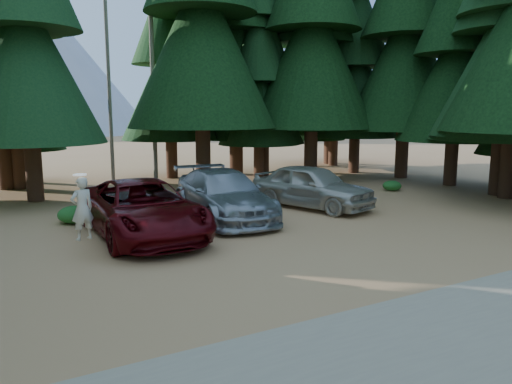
{
  "coord_description": "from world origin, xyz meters",
  "views": [
    {
      "loc": [
        -7.72,
        -12.25,
        4.05
      ],
      "look_at": [
        0.53,
        2.56,
        1.25
      ],
      "focal_mm": 35.0,
      "sensor_mm": 36.0,
      "label": 1
    }
  ],
  "objects_px": {
    "silver_minivan_right": "(312,186)",
    "frisbee_player": "(82,208)",
    "log_right": "(243,190)",
    "log_mid": "(194,200)",
    "red_pickup": "(143,209)",
    "log_left": "(149,202)",
    "silver_minivan_center": "(223,195)"
  },
  "relations": [
    {
      "from": "silver_minivan_center",
      "to": "silver_minivan_right",
      "type": "relative_size",
      "value": 1.17
    },
    {
      "from": "silver_minivan_right",
      "to": "log_left",
      "type": "bearing_deg",
      "value": 128.46
    },
    {
      "from": "silver_minivan_center",
      "to": "log_mid",
      "type": "bearing_deg",
      "value": 92.34
    },
    {
      "from": "silver_minivan_center",
      "to": "log_left",
      "type": "xyz_separation_m",
      "value": [
        -1.67,
        3.87,
        -0.74
      ]
    },
    {
      "from": "red_pickup",
      "to": "log_left",
      "type": "xyz_separation_m",
      "value": [
        1.74,
        5.0,
        -0.75
      ]
    },
    {
      "from": "red_pickup",
      "to": "log_right",
      "type": "distance_m",
      "value": 8.89
    },
    {
      "from": "frisbee_player",
      "to": "log_mid",
      "type": "height_order",
      "value": "frisbee_player"
    },
    {
      "from": "silver_minivan_right",
      "to": "log_mid",
      "type": "distance_m",
      "value": 5.19
    },
    {
      "from": "log_mid",
      "to": "log_right",
      "type": "distance_m",
      "value": 3.38
    },
    {
      "from": "silver_minivan_right",
      "to": "frisbee_player",
      "type": "distance_m",
      "value": 10.09
    },
    {
      "from": "silver_minivan_right",
      "to": "log_right",
      "type": "distance_m",
      "value": 4.71
    },
    {
      "from": "frisbee_player",
      "to": "log_mid",
      "type": "bearing_deg",
      "value": -148.5
    },
    {
      "from": "log_right",
      "to": "red_pickup",
      "type": "bearing_deg",
      "value": -162.29
    },
    {
      "from": "silver_minivan_right",
      "to": "log_right",
      "type": "bearing_deg",
      "value": 81.95
    },
    {
      "from": "silver_minivan_center",
      "to": "red_pickup",
      "type": "bearing_deg",
      "value": -156.46
    },
    {
      "from": "log_left",
      "to": "log_right",
      "type": "bearing_deg",
      "value": 14.29
    },
    {
      "from": "log_right",
      "to": "log_left",
      "type": "bearing_deg",
      "value": 166.11
    },
    {
      "from": "log_right",
      "to": "silver_minivan_right",
      "type": "bearing_deg",
      "value": -102.73
    },
    {
      "from": "log_mid",
      "to": "red_pickup",
      "type": "bearing_deg",
      "value": -113.0
    },
    {
      "from": "frisbee_player",
      "to": "log_left",
      "type": "relative_size",
      "value": 0.4
    },
    {
      "from": "red_pickup",
      "to": "log_left",
      "type": "distance_m",
      "value": 5.34
    },
    {
      "from": "silver_minivan_right",
      "to": "log_left",
      "type": "distance_m",
      "value": 6.95
    },
    {
      "from": "log_right",
      "to": "log_mid",
      "type": "bearing_deg",
      "value": 179.64
    },
    {
      "from": "silver_minivan_center",
      "to": "log_mid",
      "type": "relative_size",
      "value": 1.72
    },
    {
      "from": "silver_minivan_center",
      "to": "frisbee_player",
      "type": "bearing_deg",
      "value": -148.6
    },
    {
      "from": "red_pickup",
      "to": "silver_minivan_center",
      "type": "height_order",
      "value": "red_pickup"
    },
    {
      "from": "log_mid",
      "to": "silver_minivan_right",
      "type": "bearing_deg",
      "value": -23.92
    },
    {
      "from": "silver_minivan_center",
      "to": "log_right",
      "type": "distance_m",
      "value": 5.77
    },
    {
      "from": "silver_minivan_right",
      "to": "log_right",
      "type": "height_order",
      "value": "silver_minivan_right"
    },
    {
      "from": "red_pickup",
      "to": "silver_minivan_center",
      "type": "relative_size",
      "value": 1.05
    },
    {
      "from": "red_pickup",
      "to": "log_left",
      "type": "height_order",
      "value": "red_pickup"
    },
    {
      "from": "silver_minivan_right",
      "to": "log_mid",
      "type": "height_order",
      "value": "silver_minivan_right"
    }
  ]
}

